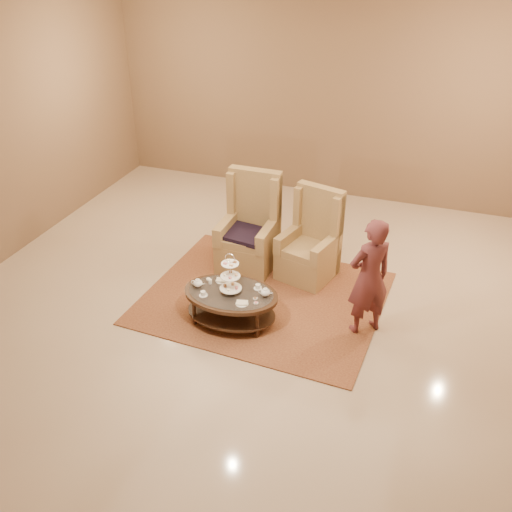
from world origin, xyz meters
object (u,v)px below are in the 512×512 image
at_px(armchair_left, 250,235).
at_px(armchair_right, 311,248).
at_px(person, 369,278).
at_px(tea_table, 231,298).

xyz_separation_m(armchair_left, armchair_right, (0.91, 0.02, -0.04)).
height_order(armchair_left, person, person).
bearing_deg(tea_table, person, 12.44).
height_order(armchair_left, armchair_right, armchair_left).
bearing_deg(armchair_left, armchair_right, 1.54).
height_order(tea_table, armchair_right, armchair_right).
bearing_deg(armchair_left, person, -28.05).
xyz_separation_m(tea_table, person, (1.61, 0.39, 0.40)).
xyz_separation_m(tea_table, armchair_left, (-0.26, 1.40, 0.11)).
bearing_deg(tea_table, armchair_right, 64.17).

